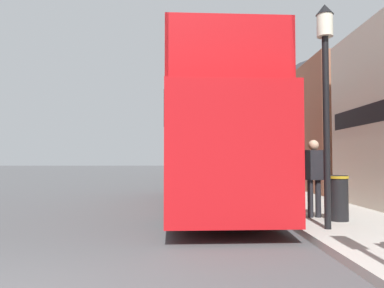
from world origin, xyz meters
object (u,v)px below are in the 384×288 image
object	(u,v)px
parked_car_ahead_of_bus	(211,176)
lamp_post_nearest	(326,72)
tour_bus	(206,147)
lamp_post_third	(239,131)
pedestrian_third	(314,171)
lamp_post_second	(257,118)
litter_bin	(338,197)

from	to	relation	value
parked_car_ahead_of_bus	lamp_post_nearest	size ratio (longest dim) A/B	1.02
tour_bus	lamp_post_nearest	xyz separation A→B (m)	(2.21, -4.58, 1.36)
lamp_post_third	parked_car_ahead_of_bus	bearing A→B (deg)	-134.04
lamp_post_nearest	lamp_post_third	world-z (taller)	lamp_post_nearest
pedestrian_third	lamp_post_second	size ratio (longest dim) A/B	0.43
tour_bus	lamp_post_nearest	world-z (taller)	lamp_post_nearest
tour_bus	lamp_post_third	xyz separation A→B (m)	(2.33, 9.44, 1.25)
lamp_post_nearest	lamp_post_second	xyz separation A→B (m)	(-0.12, 7.01, -0.15)
lamp_post_second	lamp_post_third	xyz separation A→B (m)	(0.23, 7.01, 0.04)
parked_car_ahead_of_bus	litter_bin	world-z (taller)	parked_car_ahead_of_bus
tour_bus	lamp_post_third	distance (m)	9.80
parked_car_ahead_of_bus	pedestrian_third	xyz separation A→B (m)	(1.88, -10.69, 0.60)
pedestrian_third	lamp_post_nearest	xyz separation A→B (m)	(-0.24, -1.50, 2.03)
litter_bin	tour_bus	bearing A→B (deg)	128.39
parked_car_ahead_of_bus	lamp_post_third	distance (m)	3.58
tour_bus	litter_bin	xyz separation A→B (m)	(2.83, -3.57, -1.25)
lamp_post_nearest	lamp_post_second	world-z (taller)	lamp_post_nearest
parked_car_ahead_of_bus	litter_bin	size ratio (longest dim) A/B	4.53
litter_bin	lamp_post_nearest	bearing A→B (deg)	-121.26
pedestrian_third	litter_bin	world-z (taller)	pedestrian_third
lamp_post_second	lamp_post_third	distance (m)	7.01
pedestrian_third	litter_bin	bearing A→B (deg)	-52.39
lamp_post_nearest	litter_bin	world-z (taller)	lamp_post_nearest
lamp_post_third	litter_bin	xyz separation A→B (m)	(0.50, -13.00, -2.49)
tour_bus	lamp_post_second	distance (m)	3.43
parked_car_ahead_of_bus	lamp_post_nearest	bearing A→B (deg)	-84.40
tour_bus	litter_bin	world-z (taller)	tour_bus
pedestrian_third	lamp_post_nearest	bearing A→B (deg)	-98.93
tour_bus	lamp_post_third	world-z (taller)	lamp_post_third
lamp_post_second	litter_bin	xyz separation A→B (m)	(0.73, -6.00, -2.45)
pedestrian_third	lamp_post_third	size ratio (longest dim) A/B	0.42
pedestrian_third	parked_car_ahead_of_bus	bearing A→B (deg)	99.99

